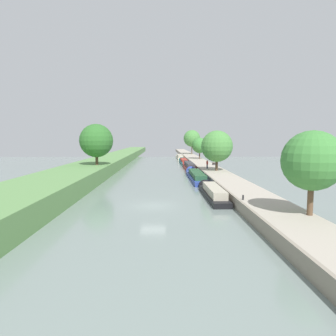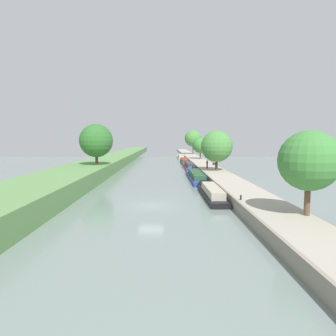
{
  "view_description": "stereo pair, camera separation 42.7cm",
  "coord_description": "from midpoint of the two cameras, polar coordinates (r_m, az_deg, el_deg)",
  "views": [
    {
      "loc": [
        0.98,
        -29.4,
        6.77
      ],
      "look_at": [
        2.03,
        28.42,
        1.0
      ],
      "focal_mm": 31.75,
      "sensor_mm": 36.0,
      "label": 1
    },
    {
      "loc": [
        1.41,
        -29.41,
        6.77
      ],
      "look_at": [
        2.03,
        28.42,
        1.0
      ],
      "focal_mm": 31.75,
      "sensor_mm": 36.0,
      "label": 2
    }
  ],
  "objects": [
    {
      "name": "tree_rightbank_midnear",
      "position": [
        53.33,
        9.14,
        4.13
      ],
      "size": [
        5.57,
        5.57,
        7.12
      ],
      "color": "#4C3828",
      "rests_on": "right_towpath"
    },
    {
      "name": "right_towpath",
      "position": [
        31.43,
        16.06,
        -5.99
      ],
      "size": [
        4.35,
        260.0,
        1.06
      ],
      "color": "#A89E8E",
      "rests_on": "ground_plane"
    },
    {
      "name": "narrowboat_teal",
      "position": [
        82.4,
        2.82,
        1.34
      ],
      "size": [
        1.81,
        14.94,
        1.77
      ],
      "color": "#195B60",
      "rests_on": "ground_plane"
    },
    {
      "name": "tree_leftbank_downstream",
      "position": [
        52.92,
        -13.82,
        5.12
      ],
      "size": [
        5.75,
        5.75,
        7.09
      ],
      "color": "#4C3828",
      "rests_on": "left_grassy_bank"
    },
    {
      "name": "park_bench",
      "position": [
        65.31,
        8.58,
        0.92
      ],
      "size": [
        0.44,
        1.5,
        0.47
      ],
      "color": "#333338",
      "rests_on": "right_towpath"
    },
    {
      "name": "tree_rightbank_far",
      "position": [
        110.26,
        4.51,
        5.68
      ],
      "size": [
        6.13,
        6.13,
        8.79
      ],
      "color": "brown",
      "rests_on": "right_towpath"
    },
    {
      "name": "narrowboat_blue",
      "position": [
        50.08,
        5.1,
        -1.45
      ],
      "size": [
        2.12,
        17.16,
        2.04
      ],
      "color": "#283D93",
      "rests_on": "ground_plane"
    },
    {
      "name": "ground_plane",
      "position": [
        30.2,
        -3.31,
        -7.27
      ],
      "size": [
        160.0,
        160.0,
        0.0
      ],
      "primitive_type": "plane",
      "color": "slate"
    },
    {
      "name": "tree_rightbank_near",
      "position": [
        24.17,
        25.49,
        1.26
      ],
      "size": [
        4.45,
        4.45,
        6.32
      ],
      "color": "brown",
      "rests_on": "right_towpath"
    },
    {
      "name": "mooring_bollard_near",
      "position": [
        28.69,
        13.8,
        -5.5
      ],
      "size": [
        0.16,
        0.16,
        0.45
      ],
      "color": "black",
      "rests_on": "right_towpath"
    },
    {
      "name": "tree_rightbank_midfar",
      "position": [
        84.15,
        5.95,
        4.33
      ],
      "size": [
        4.34,
        4.34,
        5.93
      ],
      "color": "#4C3828",
      "rests_on": "right_towpath"
    },
    {
      "name": "person_walking",
      "position": [
        56.48,
        7.32,
        0.73
      ],
      "size": [
        0.34,
        0.34,
        1.66
      ],
      "color": "#282D42",
      "rests_on": "right_towpath"
    },
    {
      "name": "narrowboat_red",
      "position": [
        66.62,
        3.83,
        0.4
      ],
      "size": [
        1.84,
        16.3,
        2.06
      ],
      "color": "maroon",
      "rests_on": "ground_plane"
    },
    {
      "name": "narrowboat_cream",
      "position": [
        99.66,
        2.12,
        2.13
      ],
      "size": [
        1.91,
        16.9,
        2.03
      ],
      "color": "beige",
      "rests_on": "ground_plane"
    },
    {
      "name": "left_grassy_bank",
      "position": [
        32.82,
        -25.24,
        -4.82
      ],
      "size": [
        8.02,
        260.0,
        2.18
      ],
      "color": "#5B894C",
      "rests_on": "ground_plane"
    },
    {
      "name": "mooring_bollard_far",
      "position": [
        107.59,
        2.86,
        2.77
      ],
      "size": [
        0.16,
        0.16,
        0.45
      ],
      "color": "black",
      "rests_on": "right_towpath"
    },
    {
      "name": "narrowboat_black",
      "position": [
        35.11,
        8.15,
        -4.57
      ],
      "size": [
        1.82,
        12.53,
        1.95
      ],
      "color": "black",
      "rests_on": "ground_plane"
    },
    {
      "name": "stone_quay",
      "position": [
        30.84,
        11.95,
        -6.06
      ],
      "size": [
        0.25,
        260.0,
        1.11
      ],
      "color": "gray",
      "rests_on": "ground_plane"
    }
  ]
}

